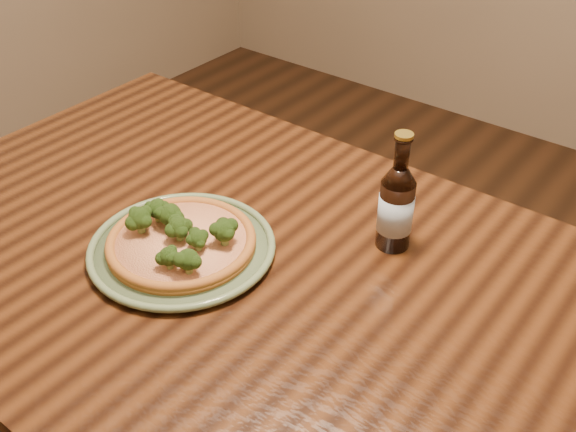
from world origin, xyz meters
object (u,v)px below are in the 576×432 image
Objects in this scene: table at (281,320)px; beer_bottle at (396,206)px; pizza at (181,240)px; plate at (182,248)px.

table is 0.28m from beer_bottle.
beer_bottle is at bearing 41.50° from pizza.
beer_bottle is at bearing 41.38° from plate.
beer_bottle is (0.10, 0.20, 0.18)m from table.
table is 4.89× the size of plate.
table is 0.21m from plate.
pizza reaches higher than plate.
pizza is at bearing -89.36° from plate.
pizza reaches higher than table.
plate is at bearing -165.19° from table.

